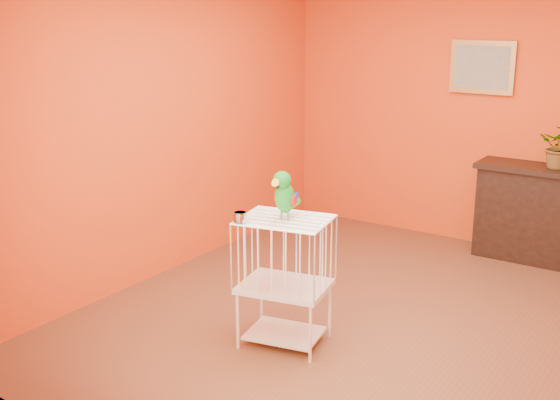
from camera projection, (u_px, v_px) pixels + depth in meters
The scene contains 7 objects.
ground at pixel (370, 320), 5.35m from camera, with size 4.50×4.50×0.00m, color brown.
room_shell at pixel (377, 113), 4.92m from camera, with size 4.50×4.50×4.50m.
console_cabinet at pixel (541, 215), 6.47m from camera, with size 1.22×0.44×0.90m.
framed_picture at pixel (482, 67), 6.65m from camera, with size 0.62×0.04×0.50m.
birdcage at pixel (285, 280), 4.86m from camera, with size 0.68×0.57×0.92m.
feed_cup at pixel (240, 217), 4.66m from camera, with size 0.10×0.10×0.07m, color silver.
parrot at pixel (285, 194), 4.69m from camera, with size 0.17×0.30×0.34m.
Camera 1 is at (2.17, -4.46, 2.31)m, focal length 45.00 mm.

